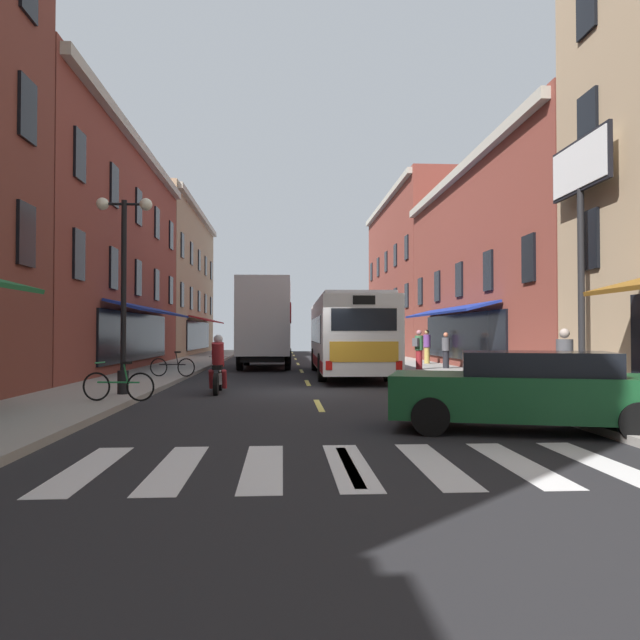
% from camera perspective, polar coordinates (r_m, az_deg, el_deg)
% --- Properties ---
extents(ground_plane, '(34.80, 80.00, 0.10)m').
position_cam_1_polar(ground_plane, '(17.89, -0.78, -6.86)').
color(ground_plane, black).
extents(lane_centre_dashes, '(0.14, 73.90, 0.01)m').
position_cam_1_polar(lane_centre_dashes, '(17.64, -0.74, -6.76)').
color(lane_centre_dashes, '#DBCC4C').
rests_on(lane_centre_dashes, ground).
extents(crosswalk_near, '(7.10, 2.80, 0.01)m').
position_cam_1_polar(crosswalk_near, '(8.01, 2.75, -13.44)').
color(crosswalk_near, silver).
rests_on(crosswalk_near, ground).
extents(sidewalk_left, '(3.00, 80.00, 0.14)m').
position_cam_1_polar(sidewalk_left, '(18.56, -19.41, -6.21)').
color(sidewalk_left, gray).
rests_on(sidewalk_left, ground).
extents(sidewalk_right, '(3.00, 80.00, 0.14)m').
position_cam_1_polar(sidewalk_right, '(19.10, 17.30, -6.09)').
color(sidewalk_right, gray).
rests_on(sidewalk_right, ground).
extents(billboard_sign, '(0.40, 3.05, 6.74)m').
position_cam_1_polar(billboard_sign, '(17.86, 23.23, 10.50)').
color(billboard_sign, black).
rests_on(billboard_sign, sidewalk_right).
extents(transit_bus, '(2.76, 11.15, 3.10)m').
position_cam_1_polar(transit_bus, '(24.49, 2.59, -1.42)').
color(transit_bus, white).
rests_on(transit_bus, ground).
extents(box_truck, '(2.57, 7.40, 4.23)m').
position_cam_1_polar(box_truck, '(29.66, -5.12, -0.41)').
color(box_truck, white).
rests_on(box_truck, ground).
extents(sedan_near, '(4.88, 2.98, 1.38)m').
position_cam_1_polar(sedan_near, '(11.17, 18.91, -6.23)').
color(sedan_near, '#144723').
rests_on(sedan_near, ground).
extents(sedan_mid, '(1.98, 4.67, 1.43)m').
position_cam_1_polar(sedan_mid, '(41.64, -4.74, -2.59)').
color(sedan_mid, maroon).
rests_on(sedan_mid, ground).
extents(motorcycle_rider, '(0.62, 2.07, 1.66)m').
position_cam_1_polar(motorcycle_rider, '(17.56, -9.53, -4.46)').
color(motorcycle_rider, black).
rests_on(motorcycle_rider, ground).
extents(bicycle_near, '(1.70, 0.48, 0.91)m').
position_cam_1_polar(bicycle_near, '(14.77, -18.37, -5.83)').
color(bicycle_near, black).
rests_on(bicycle_near, sidewalk_left).
extents(bicycle_mid, '(1.68, 0.55, 0.91)m').
position_cam_1_polar(bicycle_mid, '(22.62, -13.66, -4.25)').
color(bicycle_mid, black).
rests_on(bicycle_mid, sidewalk_left).
extents(pedestrian_near, '(0.50, 0.49, 1.70)m').
position_cam_1_polar(pedestrian_near, '(26.69, 9.24, -2.65)').
color(pedestrian_near, maroon).
rests_on(pedestrian_near, sidewalk_right).
extents(pedestrian_mid, '(0.36, 0.36, 1.74)m').
position_cam_1_polar(pedestrian_mid, '(31.83, 10.00, -2.43)').
color(pedestrian_mid, '#B29947').
rests_on(pedestrian_mid, sidewalk_right).
extents(pedestrian_far, '(0.36, 0.36, 1.66)m').
position_cam_1_polar(pedestrian_far, '(14.49, 21.97, -3.95)').
color(pedestrian_far, navy).
rests_on(pedestrian_far, sidewalk_right).
extents(pedestrian_rear, '(0.36, 0.36, 1.60)m').
position_cam_1_polar(pedestrian_rear, '(27.73, 11.72, -2.77)').
color(pedestrian_rear, black).
rests_on(pedestrian_rear, sidewalk_right).
extents(street_lamp_twin, '(1.42, 0.32, 5.05)m').
position_cam_1_polar(street_lamp_twin, '(16.43, -17.93, 3.16)').
color(street_lamp_twin, black).
rests_on(street_lamp_twin, sidewalk_left).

